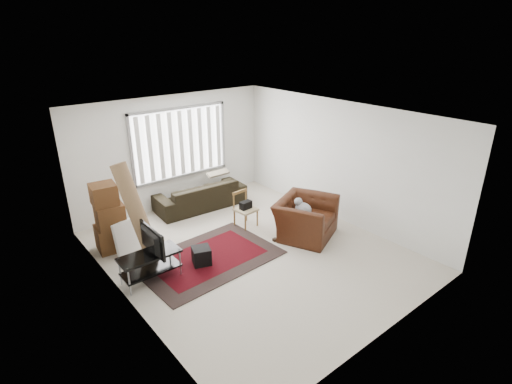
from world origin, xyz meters
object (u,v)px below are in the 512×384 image
tv_stand (150,261)px  sofa (200,191)px  armchair (306,215)px  side_chair (245,207)px  moving_boxes (109,220)px

tv_stand → sofa: bearing=42.1°
tv_stand → armchair: bearing=-9.6°
side_chair → tv_stand: bearing=-171.3°
sofa → side_chair: sofa is taller
tv_stand → armchair: (3.26, -0.55, 0.09)m
tv_stand → sofa: 3.13m
armchair → sofa: bearing=85.2°
moving_boxes → side_chair: 2.82m
moving_boxes → sofa: (2.44, 0.61, -0.22)m
side_chair → armchair: 1.36m
armchair → side_chair: bearing=97.0°
tv_stand → side_chair: side_chair is taller
side_chair → armchair: size_ratio=0.50×
tv_stand → sofa: (2.32, 2.10, 0.05)m
side_chair → armchair: armchair is taller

